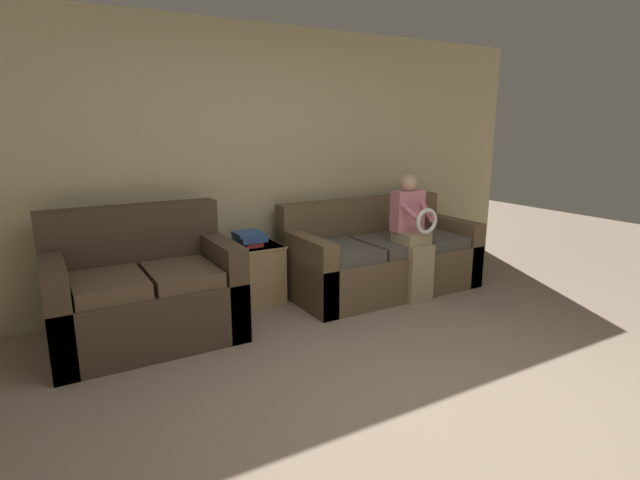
# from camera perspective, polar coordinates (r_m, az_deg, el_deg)

# --- Properties ---
(ground_plane) EXTENTS (14.00, 14.00, 0.00)m
(ground_plane) POSITION_cam_1_polar(r_m,az_deg,el_deg) (3.04, 13.65, -20.12)
(ground_plane) COLOR gray
(wall_back) EXTENTS (6.68, 0.06, 2.55)m
(wall_back) POSITION_cam_1_polar(r_m,az_deg,el_deg) (4.84, -8.25, 8.56)
(wall_back) COLOR #C6B789
(wall_back) RESTS_ON ground_plane
(couch_main) EXTENTS (1.92, 0.92, 0.90)m
(couch_main) POSITION_cam_1_polar(r_m,az_deg,el_deg) (5.09, 6.78, -2.07)
(couch_main) COLOR brown
(couch_main) RESTS_ON ground_plane
(couch_side) EXTENTS (1.37, 0.88, 1.02)m
(couch_side) POSITION_cam_1_polar(r_m,az_deg,el_deg) (4.11, -19.47, -5.93)
(couch_side) COLOR #473828
(couch_side) RESTS_ON ground_plane
(child_left_seated) EXTENTS (0.32, 0.37, 1.19)m
(child_left_seated) POSITION_cam_1_polar(r_m,az_deg,el_deg) (4.78, 10.60, 0.82)
(child_left_seated) COLOR tan
(child_left_seated) RESTS_ON ground_plane
(side_shelf) EXTENTS (0.58, 0.45, 0.55)m
(side_shelf) POSITION_cam_1_polar(r_m,az_deg,el_deg) (4.73, -7.99, -3.80)
(side_shelf) COLOR tan
(side_shelf) RESTS_ON ground_plane
(book_stack) EXTENTS (0.27, 0.28, 0.13)m
(book_stack) POSITION_cam_1_polar(r_m,az_deg,el_deg) (4.65, -8.06, 0.23)
(book_stack) COLOR #BC3833
(book_stack) RESTS_ON side_shelf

